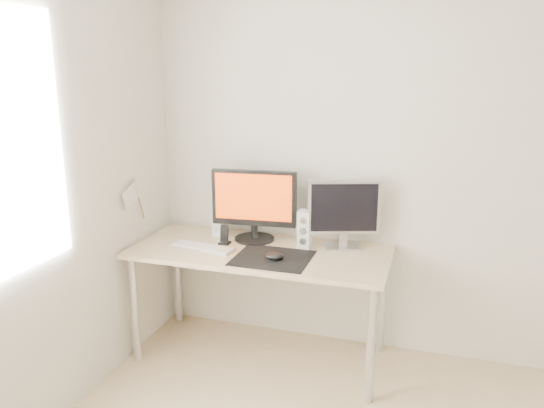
# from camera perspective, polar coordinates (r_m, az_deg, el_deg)

# --- Properties ---
(wall_back) EXTENTS (3.50, 0.00, 3.50)m
(wall_back) POSITION_cam_1_polar(r_m,az_deg,el_deg) (3.37, 15.93, 4.03)
(wall_back) COLOR white
(wall_back) RESTS_ON ground
(mousepad) EXTENTS (0.45, 0.40, 0.00)m
(mousepad) POSITION_cam_1_polar(r_m,az_deg,el_deg) (3.16, 0.06, -5.83)
(mousepad) COLOR black
(mousepad) RESTS_ON desk
(mouse) EXTENTS (0.12, 0.07, 0.04)m
(mouse) POSITION_cam_1_polar(r_m,az_deg,el_deg) (3.12, 0.24, -5.65)
(mouse) COLOR black
(mouse) RESTS_ON mousepad
(desk) EXTENTS (1.60, 0.70, 0.73)m
(desk) POSITION_cam_1_polar(r_m,az_deg,el_deg) (3.34, -1.29, -6.19)
(desk) COLOR #D1B587
(desk) RESTS_ON ground
(main_monitor) EXTENTS (0.55, 0.28, 0.47)m
(main_monitor) POSITION_cam_1_polar(r_m,az_deg,el_deg) (3.41, -1.95, 0.13)
(main_monitor) COLOR black
(main_monitor) RESTS_ON desk
(second_monitor) EXTENTS (0.44, 0.22, 0.43)m
(second_monitor) POSITION_cam_1_polar(r_m,az_deg,el_deg) (3.30, 7.72, -0.73)
(second_monitor) COLOR silver
(second_monitor) RESTS_ON desk
(speaker_left) EXTENTS (0.08, 0.09, 0.24)m
(speaker_left) POSITION_cam_1_polar(r_m,az_deg,el_deg) (3.57, -5.69, -1.51)
(speaker_left) COLOR white
(speaker_left) RESTS_ON desk
(speaker_right) EXTENTS (0.08, 0.09, 0.24)m
(speaker_right) POSITION_cam_1_polar(r_m,az_deg,el_deg) (3.31, 3.53, -2.73)
(speaker_right) COLOR white
(speaker_right) RESTS_ON desk
(keyboard) EXTENTS (0.43, 0.18, 0.02)m
(keyboard) POSITION_cam_1_polar(r_m,az_deg,el_deg) (3.35, -7.47, -4.65)
(keyboard) COLOR #A8A8AA
(keyboard) RESTS_ON desk
(phone_dock) EXTENTS (0.07, 0.06, 0.12)m
(phone_dock) POSITION_cam_1_polar(r_m,az_deg,el_deg) (3.41, -5.13, -3.70)
(phone_dock) COLOR black
(phone_dock) RESTS_ON desk
(pennant) EXTENTS (0.01, 0.23, 0.29)m
(pennant) POSITION_cam_1_polar(r_m,az_deg,el_deg) (3.43, -14.70, 0.82)
(pennant) COLOR #A57F54
(pennant) RESTS_ON wall_left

